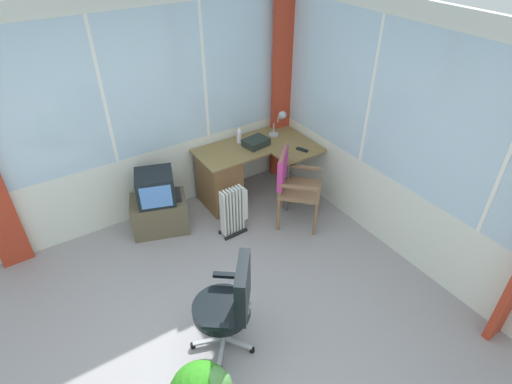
# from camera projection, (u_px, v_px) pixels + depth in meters

# --- Properties ---
(ground) EXTENTS (5.68, 5.46, 0.06)m
(ground) POSITION_uv_depth(u_px,v_px,m) (215.00, 353.00, 3.71)
(ground) COLOR gray
(north_window_panel) EXTENTS (4.68, 0.07, 2.61)m
(north_window_panel) POSITION_uv_depth(u_px,v_px,m) (109.00, 124.00, 4.49)
(north_window_panel) COLOR silver
(north_window_panel) RESTS_ON ground
(east_window_panel) EXTENTS (0.07, 4.46, 2.61)m
(east_window_panel) POSITION_uv_depth(u_px,v_px,m) (424.00, 152.00, 3.99)
(east_window_panel) COLOR silver
(east_window_panel) RESTS_ON ground
(curtain_corner) EXTENTS (0.32, 0.08, 2.51)m
(curtain_corner) POSITION_uv_depth(u_px,v_px,m) (283.00, 90.00, 5.42)
(curtain_corner) COLOR #B03621
(curtain_corner) RESTS_ON ground
(desk) EXTENTS (1.45, 0.94, 0.73)m
(desk) POSITION_uv_depth(u_px,v_px,m) (225.00, 176.00, 5.28)
(desk) COLOR olive
(desk) RESTS_ON ground
(desk_lamp) EXTENTS (0.23, 0.20, 0.34)m
(desk_lamp) POSITION_uv_depth(u_px,v_px,m) (281.00, 120.00, 5.37)
(desk_lamp) COLOR #B2B7BC
(desk_lamp) RESTS_ON desk
(tv_remote) EXTENTS (0.10, 0.16, 0.02)m
(tv_remote) POSITION_uv_depth(u_px,v_px,m) (302.00, 150.00, 5.15)
(tv_remote) COLOR black
(tv_remote) RESTS_ON desk
(spray_bottle) EXTENTS (0.06, 0.06, 0.22)m
(spray_bottle) POSITION_uv_depth(u_px,v_px,m) (239.00, 135.00, 5.27)
(spray_bottle) COLOR silver
(spray_bottle) RESTS_ON desk
(paper_tray) EXTENTS (0.33, 0.27, 0.09)m
(paper_tray) POSITION_uv_depth(u_px,v_px,m) (256.00, 142.00, 5.24)
(paper_tray) COLOR #222C27
(paper_tray) RESTS_ON desk
(wooden_armchair) EXTENTS (0.68, 0.68, 0.95)m
(wooden_armchair) POSITION_uv_depth(u_px,v_px,m) (290.00, 179.00, 4.86)
(wooden_armchair) COLOR brown
(wooden_armchair) RESTS_ON ground
(office_chair) EXTENTS (0.60, 0.61, 0.97)m
(office_chair) POSITION_uv_depth(u_px,v_px,m) (230.00, 302.00, 3.46)
(office_chair) COLOR #B7B7BF
(office_chair) RESTS_ON ground
(tv_on_stand) EXTENTS (0.75, 0.63, 0.78)m
(tv_on_stand) POSITION_uv_depth(u_px,v_px,m) (159.00, 205.00, 4.88)
(tv_on_stand) COLOR brown
(tv_on_stand) RESTS_ON ground
(space_heater) EXTENTS (0.35, 0.18, 0.63)m
(space_heater) POSITION_uv_depth(u_px,v_px,m) (234.00, 211.00, 4.84)
(space_heater) COLOR silver
(space_heater) RESTS_ON ground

